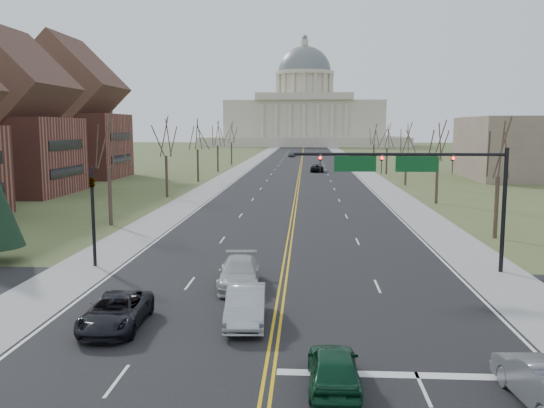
# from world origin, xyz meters

# --- Properties ---
(ground) EXTENTS (600.00, 600.00, 0.00)m
(ground) POSITION_xyz_m (0.00, 0.00, 0.00)
(ground) COLOR #4B5A2D
(ground) RESTS_ON ground
(road) EXTENTS (20.00, 380.00, 0.01)m
(road) POSITION_xyz_m (0.00, 110.00, 0.01)
(road) COLOR black
(road) RESTS_ON ground
(cross_road) EXTENTS (120.00, 14.00, 0.01)m
(cross_road) POSITION_xyz_m (0.00, 6.00, 0.01)
(cross_road) COLOR black
(cross_road) RESTS_ON ground
(sidewalk_left) EXTENTS (4.00, 380.00, 0.03)m
(sidewalk_left) POSITION_xyz_m (-12.00, 110.00, 0.01)
(sidewalk_left) COLOR gray
(sidewalk_left) RESTS_ON ground
(sidewalk_right) EXTENTS (4.00, 380.00, 0.03)m
(sidewalk_right) POSITION_xyz_m (12.00, 110.00, 0.01)
(sidewalk_right) COLOR gray
(sidewalk_right) RESTS_ON ground
(center_line) EXTENTS (0.42, 380.00, 0.01)m
(center_line) POSITION_xyz_m (0.00, 110.00, 0.01)
(center_line) COLOR gold
(center_line) RESTS_ON road
(edge_line_left) EXTENTS (0.15, 380.00, 0.01)m
(edge_line_left) POSITION_xyz_m (-9.80, 110.00, 0.01)
(edge_line_left) COLOR silver
(edge_line_left) RESTS_ON road
(edge_line_right) EXTENTS (0.15, 380.00, 0.01)m
(edge_line_right) POSITION_xyz_m (9.80, 110.00, 0.01)
(edge_line_right) COLOR silver
(edge_line_right) RESTS_ON road
(stop_bar) EXTENTS (9.50, 0.50, 0.01)m
(stop_bar) POSITION_xyz_m (5.00, -1.00, 0.01)
(stop_bar) COLOR silver
(stop_bar) RESTS_ON road
(capitol) EXTENTS (90.00, 60.00, 50.00)m
(capitol) POSITION_xyz_m (0.00, 249.91, 14.20)
(capitol) COLOR beige
(capitol) RESTS_ON ground
(signal_mast) EXTENTS (12.12, 0.44, 7.20)m
(signal_mast) POSITION_xyz_m (7.45, 13.50, 5.76)
(signal_mast) COLOR black
(signal_mast) RESTS_ON ground
(signal_left) EXTENTS (0.32, 0.36, 6.00)m
(signal_left) POSITION_xyz_m (-11.50, 13.50, 3.71)
(signal_left) COLOR black
(signal_left) RESTS_ON ground
(tree_r_0) EXTENTS (3.74, 3.74, 8.50)m
(tree_r_0) POSITION_xyz_m (15.50, 24.00, 6.55)
(tree_r_0) COLOR #34281E
(tree_r_0) RESTS_ON ground
(tree_l_0) EXTENTS (3.96, 3.96, 9.00)m
(tree_l_0) POSITION_xyz_m (-15.50, 28.00, 6.94)
(tree_l_0) COLOR #34281E
(tree_l_0) RESTS_ON ground
(tree_r_1) EXTENTS (3.74, 3.74, 8.50)m
(tree_r_1) POSITION_xyz_m (15.50, 44.00, 6.55)
(tree_r_1) COLOR #34281E
(tree_r_1) RESTS_ON ground
(tree_l_1) EXTENTS (3.96, 3.96, 9.00)m
(tree_l_1) POSITION_xyz_m (-15.50, 48.00, 6.94)
(tree_l_1) COLOR #34281E
(tree_l_1) RESTS_ON ground
(tree_r_2) EXTENTS (3.74, 3.74, 8.50)m
(tree_r_2) POSITION_xyz_m (15.50, 64.00, 6.55)
(tree_r_2) COLOR #34281E
(tree_r_2) RESTS_ON ground
(tree_l_2) EXTENTS (3.96, 3.96, 9.00)m
(tree_l_2) POSITION_xyz_m (-15.50, 68.00, 6.94)
(tree_l_2) COLOR #34281E
(tree_l_2) RESTS_ON ground
(tree_r_3) EXTENTS (3.74, 3.74, 8.50)m
(tree_r_3) POSITION_xyz_m (15.50, 84.00, 6.55)
(tree_r_3) COLOR #34281E
(tree_r_3) RESTS_ON ground
(tree_l_3) EXTENTS (3.96, 3.96, 9.00)m
(tree_l_3) POSITION_xyz_m (-15.50, 88.00, 6.94)
(tree_l_3) COLOR #34281E
(tree_l_3) RESTS_ON ground
(tree_r_4) EXTENTS (3.74, 3.74, 8.50)m
(tree_r_4) POSITION_xyz_m (15.50, 104.00, 6.55)
(tree_r_4) COLOR #34281E
(tree_r_4) RESTS_ON ground
(tree_l_4) EXTENTS (3.96, 3.96, 9.00)m
(tree_l_4) POSITION_xyz_m (-15.50, 108.00, 6.94)
(tree_l_4) COLOR #34281E
(tree_l_4) RESTS_ON ground
(bldg_left_mid) EXTENTS (15.10, 14.28, 20.75)m
(bldg_left_mid) POSITION_xyz_m (-36.00, 50.00, 8.54)
(bldg_left_mid) COLOR brown
(bldg_left_mid) RESTS_ON ground
(bldg_left_far) EXTENTS (17.10, 14.28, 23.25)m
(bldg_left_far) POSITION_xyz_m (-38.00, 74.00, 9.54)
(bldg_left_far) COLOR brown
(bldg_left_far) RESTS_ON ground
(car_nb_inner_lead) EXTENTS (1.67, 4.09, 1.39)m
(car_nb_inner_lead) POSITION_xyz_m (2.13, -2.13, 0.71)
(car_nb_inner_lead) COLOR #0D3B23
(car_nb_inner_lead) RESTS_ON road
(car_sb_inner_lead) EXTENTS (1.90, 4.75, 1.54)m
(car_sb_inner_lead) POSITION_xyz_m (-1.33, 3.93, 0.78)
(car_sb_inner_lead) COLOR #A0A4A8
(car_sb_inner_lead) RESTS_ON road
(car_sb_outer_lead) EXTENTS (2.42, 4.98, 1.37)m
(car_sb_outer_lead) POSITION_xyz_m (-6.69, 3.02, 0.69)
(car_sb_outer_lead) COLOR black
(car_sb_outer_lead) RESTS_ON road
(car_sb_inner_second) EXTENTS (2.39, 5.23, 1.48)m
(car_sb_inner_second) POSITION_xyz_m (-2.27, 9.52, 0.75)
(car_sb_inner_second) COLOR #B4B4B4
(car_sb_inner_second) RESTS_ON road
(car_far_nb) EXTENTS (2.54, 5.30, 1.46)m
(car_far_nb) POSITION_xyz_m (3.19, 88.44, 0.74)
(car_far_nb) COLOR black
(car_far_nb) RESTS_ON road
(car_far_sb) EXTENTS (2.11, 4.39, 1.45)m
(car_far_sb) POSITION_xyz_m (-2.92, 142.61, 0.74)
(car_far_sb) COLOR #4A4E52
(car_far_sb) RESTS_ON road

